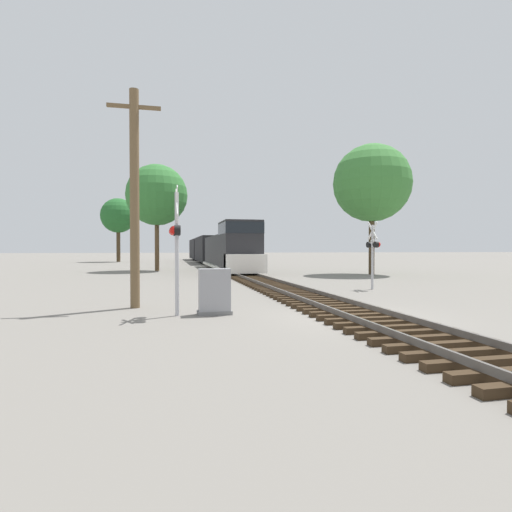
% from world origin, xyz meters
% --- Properties ---
extents(ground_plane, '(400.00, 400.00, 0.00)m').
position_xyz_m(ground_plane, '(0.00, 0.00, 0.00)').
color(ground_plane, slate).
extents(rail_track_bed, '(2.60, 160.00, 0.31)m').
position_xyz_m(rail_track_bed, '(0.00, -0.00, 0.14)').
color(rail_track_bed, '#382819').
rests_on(rail_track_bed, ground).
extents(freight_train, '(2.89, 52.85, 4.18)m').
position_xyz_m(freight_train, '(0.00, 42.37, 1.91)').
color(freight_train, '#232326').
rests_on(freight_train, ground).
extents(crossing_signal_near, '(0.34, 1.00, 3.93)m').
position_xyz_m(crossing_signal_near, '(-5.20, 1.45, 2.41)').
color(crossing_signal_near, '#B7B7BC').
rests_on(crossing_signal_near, ground).
extents(crossing_signal_far, '(0.33, 1.00, 3.42)m').
position_xyz_m(crossing_signal_far, '(4.64, 7.38, 2.07)').
color(crossing_signal_far, '#B7B7BC').
rests_on(crossing_signal_far, ground).
extents(relay_cabinet, '(1.07, 0.53, 1.43)m').
position_xyz_m(relay_cabinet, '(-4.02, 1.45, 0.70)').
color(relay_cabinet, slate).
rests_on(relay_cabinet, ground).
extents(utility_pole, '(1.80, 0.32, 7.54)m').
position_xyz_m(utility_pole, '(-6.56, 3.45, 3.87)').
color(utility_pole, brown).
rests_on(utility_pole, ground).
extents(tree_far_right, '(6.16, 6.16, 10.39)m').
position_xyz_m(tree_far_right, '(10.48, 18.24, 7.28)').
color(tree_far_right, '#473521').
rests_on(tree_far_right, ground).
extents(tree_mid_background, '(5.64, 5.64, 9.86)m').
position_xyz_m(tree_mid_background, '(-6.46, 27.20, 7.02)').
color(tree_mid_background, brown).
rests_on(tree_mid_background, ground).
extents(tree_deep_background, '(5.39, 5.39, 9.95)m').
position_xyz_m(tree_deep_background, '(-13.06, 54.63, 7.20)').
color(tree_deep_background, '#473521').
rests_on(tree_deep_background, ground).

